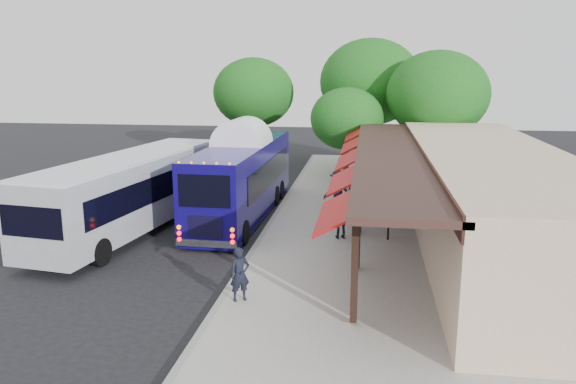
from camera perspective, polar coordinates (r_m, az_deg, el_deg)
The scene contains 15 objects.
ground at distance 18.90m, azimuth -4.65°, elevation -7.70°, with size 90.00×90.00×0.00m, color black.
sidewalk at distance 22.26m, azimuth 10.38°, elevation -4.51°, with size 10.00×40.00×0.15m, color #9E9B93.
curb at distance 22.58m, azimuth -2.30°, elevation -4.06°, with size 0.20×40.00×0.16m, color gray.
station_shelter at distance 22.22m, azimuth 19.30°, elevation -0.32°, with size 8.15×20.00×3.60m.
coach_bus at distance 24.97m, azimuth -4.63°, elevation 1.76°, with size 2.60×10.96×3.48m.
city_bus at distance 23.45m, azimuth -15.54°, elevation 0.22°, with size 4.06×11.73×3.09m.
ped_a at distance 15.78m, azimuth -4.92°, elevation -8.33°, with size 0.56×0.37×1.53m, color black.
ped_b at distance 23.31m, azimuth 6.41°, elevation -1.34°, with size 0.79×0.61×1.62m, color black.
ped_c at distance 21.34m, azimuth 5.44°, elevation -2.72°, with size 0.91×0.38×1.55m, color black.
ped_d at distance 24.87m, azimuth 5.09°, elevation -0.01°, with size 1.28×0.74×1.98m, color black.
sign_board at distance 21.40m, azimuth 10.18°, elevation -2.73°, with size 0.14×0.54×1.20m.
tree_left at distance 32.88m, azimuth 5.99°, elevation 7.40°, with size 4.24×4.24×5.42m.
tree_mid at distance 37.26m, azimuth 8.37°, elevation 10.98°, with size 6.54×6.54×8.37m.
tree_right at distance 33.83m, azimuth 14.96°, elevation 9.58°, with size 5.87×5.87×7.52m.
tree_far at distance 39.72m, azimuth -3.50°, elevation 10.06°, with size 5.63×5.63×7.21m.
Camera 1 is at (4.00, -17.28, 6.54)m, focal length 35.00 mm.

